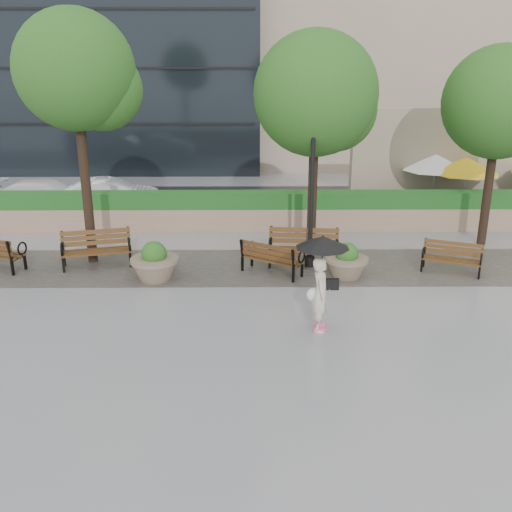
{
  "coord_description": "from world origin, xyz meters",
  "views": [
    {
      "loc": [
        0.51,
        -12.59,
        5.61
      ],
      "look_at": [
        0.64,
        0.75,
        1.1
      ],
      "focal_mm": 40.0,
      "sensor_mm": 36.0,
      "label": 1
    }
  ],
  "objects_px": {
    "bench_1": "(97,257)",
    "lamppost": "(311,203)",
    "bench_4": "(451,264)",
    "pedestrian": "(321,274)",
    "bench_3": "(303,256)",
    "planter_left": "(155,265)",
    "planter_right": "(347,264)",
    "bench_2": "(272,265)",
    "car_left": "(48,196)",
    "car_right": "(111,195)"
  },
  "relations": [
    {
      "from": "planter_right",
      "to": "lamppost",
      "type": "distance_m",
      "value": 1.99
    },
    {
      "from": "bench_3",
      "to": "planter_left",
      "type": "relative_size",
      "value": 1.61
    },
    {
      "from": "bench_1",
      "to": "car_left",
      "type": "xyz_separation_m",
      "value": [
        -3.55,
        6.5,
        0.33
      ]
    },
    {
      "from": "bench_1",
      "to": "pedestrian",
      "type": "bearing_deg",
      "value": -48.72
    },
    {
      "from": "planter_left",
      "to": "lamppost",
      "type": "xyz_separation_m",
      "value": [
        4.32,
        1.06,
        1.47
      ]
    },
    {
      "from": "planter_left",
      "to": "bench_2",
      "type": "bearing_deg",
      "value": 7.47
    },
    {
      "from": "bench_3",
      "to": "planter_right",
      "type": "xyz_separation_m",
      "value": [
        1.11,
        -0.92,
        0.06
      ]
    },
    {
      "from": "car_right",
      "to": "pedestrian",
      "type": "distance_m",
      "value": 12.93
    },
    {
      "from": "bench_4",
      "to": "pedestrian",
      "type": "xyz_separation_m",
      "value": [
        -4.11,
        -3.53,
        1.05
      ]
    },
    {
      "from": "planter_left",
      "to": "bench_1",
      "type": "bearing_deg",
      "value": 149.62
    },
    {
      "from": "car_left",
      "to": "car_right",
      "type": "bearing_deg",
      "value": -83.79
    },
    {
      "from": "planter_right",
      "to": "car_left",
      "type": "relative_size",
      "value": 0.27
    },
    {
      "from": "lamppost",
      "to": "car_right",
      "type": "bearing_deg",
      "value": 137.53
    },
    {
      "from": "bench_2",
      "to": "planter_right",
      "type": "height_order",
      "value": "planter_right"
    },
    {
      "from": "planter_left",
      "to": "lamppost",
      "type": "bearing_deg",
      "value": 13.84
    },
    {
      "from": "planter_left",
      "to": "car_right",
      "type": "distance_m",
      "value": 8.28
    },
    {
      "from": "bench_4",
      "to": "planter_right",
      "type": "relative_size",
      "value": 1.46
    },
    {
      "from": "lamppost",
      "to": "car_left",
      "type": "distance_m",
      "value": 11.76
    },
    {
      "from": "bench_1",
      "to": "lamppost",
      "type": "distance_m",
      "value": 6.36
    },
    {
      "from": "car_left",
      "to": "pedestrian",
      "type": "bearing_deg",
      "value": -135.45
    },
    {
      "from": "car_left",
      "to": "bench_4",
      "type": "bearing_deg",
      "value": -114.81
    },
    {
      "from": "bench_3",
      "to": "bench_4",
      "type": "height_order",
      "value": "bench_3"
    },
    {
      "from": "bench_1",
      "to": "bench_2",
      "type": "height_order",
      "value": "bench_1"
    },
    {
      "from": "planter_left",
      "to": "planter_right",
      "type": "height_order",
      "value": "planter_left"
    },
    {
      "from": "bench_1",
      "to": "lamppost",
      "type": "xyz_separation_m",
      "value": [
        6.16,
        -0.01,
        1.58
      ]
    },
    {
      "from": "bench_2",
      "to": "planter_right",
      "type": "bearing_deg",
      "value": -153.52
    },
    {
      "from": "lamppost",
      "to": "bench_3",
      "type": "bearing_deg",
      "value": 175.22
    },
    {
      "from": "car_left",
      "to": "car_right",
      "type": "relative_size",
      "value": 1.12
    },
    {
      "from": "bench_1",
      "to": "pedestrian",
      "type": "height_order",
      "value": "pedestrian"
    },
    {
      "from": "lamppost",
      "to": "pedestrian",
      "type": "bearing_deg",
      "value": -92.61
    },
    {
      "from": "bench_3",
      "to": "planter_left",
      "type": "xyz_separation_m",
      "value": [
        -4.13,
        -1.08,
        0.11
      ]
    },
    {
      "from": "bench_3",
      "to": "bench_2",
      "type": "bearing_deg",
      "value": -139.04
    },
    {
      "from": "bench_1",
      "to": "bench_4",
      "type": "bearing_deg",
      "value": -17.42
    },
    {
      "from": "bench_1",
      "to": "car_right",
      "type": "distance_m",
      "value": 6.75
    },
    {
      "from": "bench_4",
      "to": "car_left",
      "type": "height_order",
      "value": "car_left"
    },
    {
      "from": "bench_4",
      "to": "planter_left",
      "type": "relative_size",
      "value": 1.32
    },
    {
      "from": "bench_2",
      "to": "car_left",
      "type": "bearing_deg",
      "value": -6.16
    },
    {
      "from": "planter_left",
      "to": "planter_right",
      "type": "xyz_separation_m",
      "value": [
        5.24,
        0.16,
        -0.04
      ]
    },
    {
      "from": "bench_2",
      "to": "lamppost",
      "type": "relative_size",
      "value": 0.43
    },
    {
      "from": "bench_1",
      "to": "planter_left",
      "type": "bearing_deg",
      "value": -44.32
    },
    {
      "from": "bench_2",
      "to": "car_right",
      "type": "xyz_separation_m",
      "value": [
        -6.15,
        7.31,
        0.37
      ]
    },
    {
      "from": "bench_3",
      "to": "pedestrian",
      "type": "relative_size",
      "value": 0.98
    },
    {
      "from": "car_right",
      "to": "pedestrian",
      "type": "xyz_separation_m",
      "value": [
        7.09,
        -10.8,
        0.65
      ]
    },
    {
      "from": "bench_4",
      "to": "lamppost",
      "type": "bearing_deg",
      "value": -165.12
    },
    {
      "from": "lamppost",
      "to": "car_right",
      "type": "xyz_separation_m",
      "value": [
        -7.28,
        6.66,
        -1.25
      ]
    },
    {
      "from": "bench_1",
      "to": "lamppost",
      "type": "height_order",
      "value": "lamppost"
    },
    {
      "from": "lamppost",
      "to": "car_left",
      "type": "relative_size",
      "value": 0.97
    },
    {
      "from": "planter_right",
      "to": "pedestrian",
      "type": "height_order",
      "value": "pedestrian"
    },
    {
      "from": "bench_4",
      "to": "car_left",
      "type": "bearing_deg",
      "value": 175.99
    },
    {
      "from": "bench_3",
      "to": "bench_4",
      "type": "bearing_deg",
      "value": -2.58
    }
  ]
}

